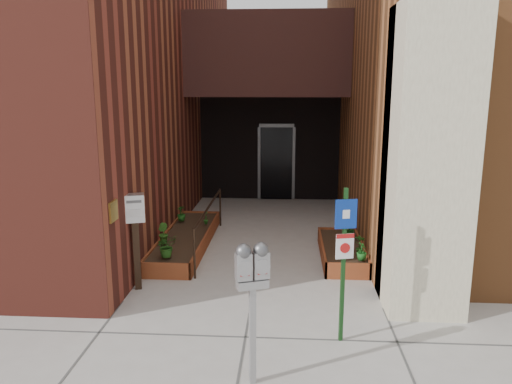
# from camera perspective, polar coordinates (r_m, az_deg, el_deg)

# --- Properties ---
(ground) EXTENTS (80.00, 80.00, 0.00)m
(ground) POSITION_cam_1_polar(r_m,az_deg,el_deg) (7.82, -0.59, -12.78)
(ground) COLOR #9E9991
(ground) RESTS_ON ground
(architecture) EXTENTS (20.00, 14.60, 10.00)m
(architecture) POSITION_cam_1_polar(r_m,az_deg,el_deg) (14.08, 0.81, 19.07)
(architecture) COLOR maroon
(architecture) RESTS_ON ground
(planter_left) EXTENTS (0.90, 3.60, 0.30)m
(planter_left) POSITION_cam_1_polar(r_m,az_deg,el_deg) (10.48, -7.99, -5.52)
(planter_left) COLOR brown
(planter_left) RESTS_ON ground
(planter_right) EXTENTS (0.80, 2.20, 0.30)m
(planter_right) POSITION_cam_1_polar(r_m,az_deg,el_deg) (9.85, 9.77, -6.74)
(planter_right) COLOR brown
(planter_right) RESTS_ON ground
(handrail) EXTENTS (0.04, 3.34, 0.90)m
(handrail) POSITION_cam_1_polar(r_m,az_deg,el_deg) (10.17, -5.39, -2.39)
(handrail) COLOR black
(handrail) RESTS_ON ground
(parking_meter) EXTENTS (0.38, 0.24, 1.65)m
(parking_meter) POSITION_cam_1_polar(r_m,az_deg,el_deg) (5.45, -0.42, -9.58)
(parking_meter) COLOR #9A999C
(parking_meter) RESTS_ON ground
(sign_post) EXTENTS (0.28, 0.10, 2.05)m
(sign_post) POSITION_cam_1_polar(r_m,az_deg,el_deg) (6.44, 10.05, -6.47)
(sign_post) COLOR #153A15
(sign_post) RESTS_ON ground
(payment_dropbox) EXTENTS (0.37, 0.32, 1.60)m
(payment_dropbox) POSITION_cam_1_polar(r_m,az_deg,el_deg) (8.24, -13.65, -3.28)
(payment_dropbox) COLOR black
(payment_dropbox) RESTS_ON ground
(shrub_left_a) EXTENTS (0.51, 0.51, 0.40)m
(shrub_left_a) POSITION_cam_1_polar(r_m,az_deg,el_deg) (9.03, -10.18, -6.08)
(shrub_left_a) COLOR #235418
(shrub_left_a) RESTS_ON planter_left
(shrub_left_b) EXTENTS (0.31, 0.31, 0.39)m
(shrub_left_b) POSITION_cam_1_polar(r_m,az_deg,el_deg) (9.79, -10.60, -4.66)
(shrub_left_b) COLOR #2D611B
(shrub_left_b) RESTS_ON planter_left
(shrub_left_c) EXTENTS (0.27, 0.27, 0.34)m
(shrub_left_c) POSITION_cam_1_polar(r_m,az_deg,el_deg) (11.30, -8.54, -2.42)
(shrub_left_c) COLOR #1C5518
(shrub_left_c) RESTS_ON planter_left
(shrub_left_d) EXTENTS (0.23, 0.23, 0.32)m
(shrub_left_d) POSITION_cam_1_polar(r_m,az_deg,el_deg) (10.99, -5.78, -2.84)
(shrub_left_d) COLOR #22601B
(shrub_left_d) RESTS_ON planter_left
(shrub_right_a) EXTENTS (0.18, 0.18, 0.32)m
(shrub_right_a) POSITION_cam_1_polar(r_m,az_deg,el_deg) (8.93, 12.00, -6.63)
(shrub_right_a) COLOR #1B611E
(shrub_right_a) RESTS_ON planter_right
(shrub_right_b) EXTENTS (0.25, 0.25, 0.36)m
(shrub_right_b) POSITION_cam_1_polar(r_m,az_deg,el_deg) (9.22, 11.78, -5.87)
(shrub_right_b) COLOR #245E1B
(shrub_right_b) RESTS_ON planter_right
(shrub_right_c) EXTENTS (0.42, 0.42, 0.35)m
(shrub_right_c) POSITION_cam_1_polar(r_m,az_deg,el_deg) (10.12, 10.62, -4.24)
(shrub_right_c) COLOR #19581C
(shrub_right_c) RESTS_ON planter_right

